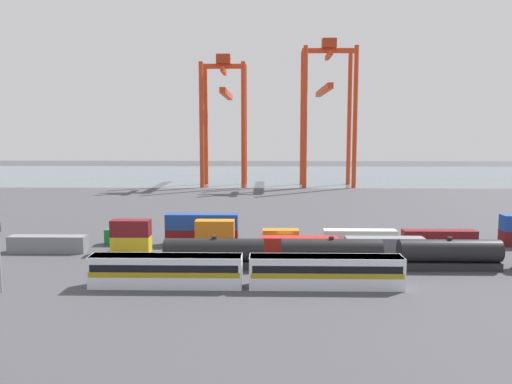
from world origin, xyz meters
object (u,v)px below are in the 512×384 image
(freight_tank_row, at_px, (390,254))
(shipping_container_3, at_px, (215,245))
(shipping_container_0, at_px, (48,244))
(gantry_crane_central, at_px, (327,100))
(gantry_crane_west, at_px, (225,107))
(shipping_container_1, at_px, (131,244))
(passenger_train, at_px, (246,270))
(shipping_container_10, at_px, (281,237))

(freight_tank_row, xyz_separation_m, shipping_container_3, (-25.10, 8.76, -0.86))
(shipping_container_0, bearing_deg, gantry_crane_central, 61.37)
(freight_tank_row, bearing_deg, gantry_crane_west, 106.06)
(freight_tank_row, height_order, shipping_container_3, freight_tank_row)
(freight_tank_row, relative_size, shipping_container_1, 10.34)
(passenger_train, relative_size, gantry_crane_central, 0.75)
(shipping_container_3, bearing_deg, shipping_container_0, 180.00)
(gantry_crane_west, bearing_deg, shipping_container_1, -93.54)
(shipping_container_3, height_order, gantry_crane_west, gantry_crane_west)
(shipping_container_3, distance_m, shipping_container_10, 12.00)
(passenger_train, height_order, gantry_crane_central, gantry_crane_central)
(shipping_container_10, distance_m, gantry_crane_central, 102.60)
(shipping_container_0, distance_m, gantry_crane_central, 120.28)
(shipping_container_10, relative_size, gantry_crane_west, 0.13)
(shipping_container_3, bearing_deg, gantry_crane_central, 73.94)
(passenger_train, relative_size, gantry_crane_west, 0.83)
(shipping_container_0, relative_size, shipping_container_3, 2.00)
(gantry_crane_central, bearing_deg, shipping_container_1, -112.63)
(passenger_train, distance_m, gantry_crane_west, 122.95)
(passenger_train, relative_size, shipping_container_10, 6.30)
(shipping_container_1, bearing_deg, freight_tank_row, -12.87)
(shipping_container_1, height_order, gantry_crane_central, gantry_crane_central)
(shipping_container_3, bearing_deg, passenger_train, -72.24)
(gantry_crane_central, bearing_deg, shipping_container_10, -101.16)
(gantry_crane_central, bearing_deg, passenger_train, -101.32)
(freight_tank_row, distance_m, shipping_container_10, 20.76)
(passenger_train, xyz_separation_m, shipping_container_1, (-18.74, 17.24, -0.84))
(freight_tank_row, bearing_deg, shipping_container_0, 170.36)
(passenger_train, height_order, freight_tank_row, freight_tank_row)
(shipping_container_0, height_order, gantry_crane_west, gantry_crane_west)
(passenger_train, bearing_deg, shipping_container_0, 151.65)
(gantry_crane_west, xyz_separation_m, gantry_crane_central, (36.38, 0.11, 2.49))
(passenger_train, relative_size, shipping_container_1, 6.30)
(passenger_train, bearing_deg, gantry_crane_central, 78.68)
(gantry_crane_west, bearing_deg, shipping_container_3, -86.15)
(shipping_container_1, distance_m, gantry_crane_central, 114.73)
(shipping_container_0, bearing_deg, shipping_container_1, 0.00)
(shipping_container_0, bearing_deg, freight_tank_row, -9.64)
(gantry_crane_west, relative_size, gantry_crane_central, 0.90)
(freight_tank_row, height_order, shipping_container_10, freight_tank_row)
(freight_tank_row, bearing_deg, shipping_container_10, 134.99)
(freight_tank_row, relative_size, gantry_crane_central, 1.23)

